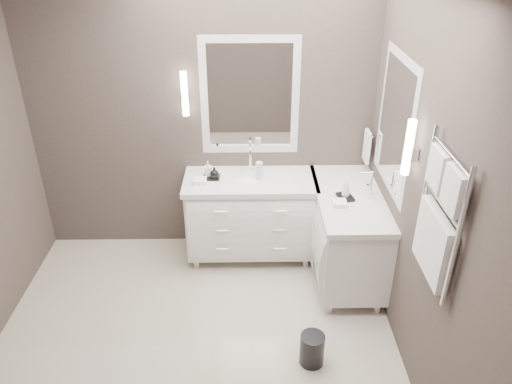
{
  "coord_description": "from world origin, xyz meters",
  "views": [
    {
      "loc": [
        0.44,
        -2.88,
        2.97
      ],
      "look_at": [
        0.49,
        0.7,
        1.0
      ],
      "focal_mm": 35.0,
      "sensor_mm": 36.0,
      "label": 1
    }
  ],
  "objects_px": {
    "waste_bin": "(312,349)",
    "vanity_back": "(251,212)",
    "towel_ladder": "(437,222)",
    "vanity_right": "(347,230)"
  },
  "relations": [
    {
      "from": "vanity_back",
      "to": "waste_bin",
      "type": "distance_m",
      "value": 1.52
    },
    {
      "from": "towel_ladder",
      "to": "waste_bin",
      "type": "distance_m",
      "value": 1.44
    },
    {
      "from": "waste_bin",
      "to": "vanity_back",
      "type": "bearing_deg",
      "value": 107.78
    },
    {
      "from": "vanity_back",
      "to": "vanity_right",
      "type": "xyz_separation_m",
      "value": [
        0.88,
        -0.33,
        0.0
      ]
    },
    {
      "from": "towel_ladder",
      "to": "waste_bin",
      "type": "relative_size",
      "value": 3.46
    },
    {
      "from": "vanity_right",
      "to": "waste_bin",
      "type": "relative_size",
      "value": 4.76
    },
    {
      "from": "vanity_back",
      "to": "towel_ladder",
      "type": "distance_m",
      "value": 2.16
    },
    {
      "from": "vanity_right",
      "to": "vanity_back",
      "type": "bearing_deg",
      "value": 159.62
    },
    {
      "from": "vanity_right",
      "to": "waste_bin",
      "type": "xyz_separation_m",
      "value": [
        -0.43,
        -1.08,
        -0.36
      ]
    },
    {
      "from": "vanity_right",
      "to": "towel_ladder",
      "type": "distance_m",
      "value": 1.6
    }
  ]
}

